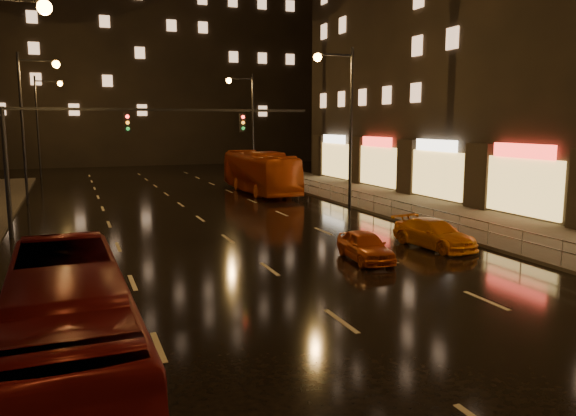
{
  "coord_description": "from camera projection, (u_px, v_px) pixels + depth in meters",
  "views": [
    {
      "loc": [
        -6.77,
        -9.36,
        5.45
      ],
      "look_at": [
        0.24,
        8.69,
        2.5
      ],
      "focal_mm": 35.0,
      "sensor_mm": 36.0,
      "label": 1
    }
  ],
  "objects": [
    {
      "name": "bus_curb",
      "position": [
        260.0,
        172.0,
        43.84
      ],
      "size": [
        2.75,
        11.63,
        3.24
      ],
      "primitive_type": "imported",
      "rotation": [
        0.0,
        0.0,
        -0.0
      ],
      "color": "#AF3F11",
      "rests_on": "ground"
    },
    {
      "name": "traffic_signal",
      "position": [
        106.0,
        137.0,
        27.78
      ],
      "size": [
        15.31,
        0.32,
        6.2
      ],
      "color": "black",
      "rests_on": "ground"
    },
    {
      "name": "taxi_far",
      "position": [
        434.0,
        234.0,
        24.67
      ],
      "size": [
        2.28,
        4.42,
        1.23
      ],
      "primitive_type": "imported",
      "rotation": [
        0.0,
        0.0,
        0.14
      ],
      "color": "orange",
      "rests_on": "ground"
    },
    {
      "name": "taxi_near",
      "position": [
        365.0,
        246.0,
        22.32
      ],
      "size": [
        1.76,
        3.61,
        1.19
      ],
      "primitive_type": "imported",
      "rotation": [
        0.0,
        0.0,
        -0.11
      ],
      "color": "#C14912",
      "rests_on": "ground"
    },
    {
      "name": "sidewalk_right",
      "position": [
        473.0,
        222.0,
        30.52
      ],
      "size": [
        7.0,
        70.0,
        0.15
      ],
      "primitive_type": "cube",
      "color": "#38332D",
      "rests_on": "ground"
    },
    {
      "name": "ground",
      "position": [
        208.0,
        225.0,
        30.31
      ],
      "size": [
        140.0,
        140.0,
        0.0
      ],
      "primitive_type": "plane",
      "color": "black",
      "rests_on": "ground"
    },
    {
      "name": "bus_red",
      "position": [
        68.0,
        334.0,
        11.01
      ],
      "size": [
        2.47,
        9.7,
        2.69
      ],
      "primitive_type": "imported",
      "rotation": [
        0.0,
        0.0,
        0.02
      ],
      "color": "#630E0F",
      "rests_on": "ground"
    },
    {
      "name": "railing_right",
      "position": [
        392.0,
        203.0,
        31.98
      ],
      "size": [
        0.05,
        56.0,
        1.0
      ],
      "color": "#99999E",
      "rests_on": "sidewalk_right"
    },
    {
      "name": "building_distant",
      "position": [
        147.0,
        30.0,
        76.94
      ],
      "size": [
        44.0,
        16.0,
        36.0
      ],
      "primitive_type": "cube",
      "color": "black",
      "rests_on": "ground"
    }
  ]
}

